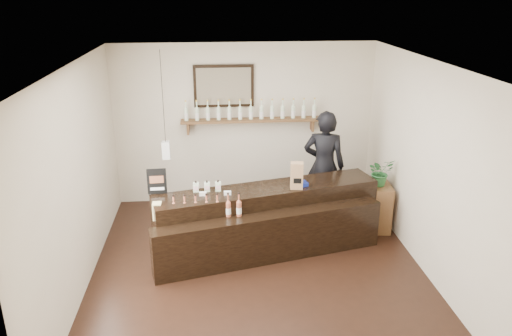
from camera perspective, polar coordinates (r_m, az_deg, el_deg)
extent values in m
plane|color=black|center=(7.00, 0.24, -11.52)|extent=(5.00, 5.00, 0.00)
plane|color=beige|center=(8.76, -1.31, 5.06)|extent=(4.50, 0.00, 4.50)
plane|color=beige|center=(4.16, 3.66, -13.06)|extent=(4.50, 0.00, 4.50)
plane|color=beige|center=(6.57, -19.67, -1.35)|extent=(0.00, 5.00, 5.00)
plane|color=beige|center=(6.96, 19.04, -0.11)|extent=(0.00, 5.00, 5.00)
plane|color=white|center=(6.03, 0.28, 11.78)|extent=(5.00, 5.00, 0.00)
cube|color=brown|center=(8.61, -0.59, 5.49)|extent=(2.40, 0.25, 0.04)
cube|color=brown|center=(8.65, -7.77, 4.56)|extent=(0.04, 0.20, 0.20)
cube|color=brown|center=(8.82, 6.43, 4.92)|extent=(0.04, 0.20, 0.20)
cube|color=black|center=(8.56, -3.71, 9.34)|extent=(1.02, 0.04, 0.72)
cube|color=#49412F|center=(8.53, -3.70, 9.31)|extent=(0.92, 0.01, 0.62)
cube|color=white|center=(7.95, -10.24, 2.03)|extent=(0.12, 0.12, 0.28)
cylinder|color=black|center=(7.73, -10.63, 7.99)|extent=(0.01, 0.01, 1.41)
cylinder|color=silver|center=(8.57, -7.99, 6.06)|extent=(0.07, 0.07, 0.20)
cone|color=silver|center=(8.54, -8.03, 6.89)|extent=(0.07, 0.07, 0.05)
cylinder|color=silver|center=(8.52, -8.05, 7.28)|extent=(0.02, 0.02, 0.07)
cylinder|color=gold|center=(8.51, -8.07, 7.59)|extent=(0.03, 0.03, 0.02)
cylinder|color=white|center=(8.57, -7.98, 5.93)|extent=(0.07, 0.07, 0.09)
cylinder|color=silver|center=(8.56, -6.76, 6.10)|extent=(0.07, 0.07, 0.20)
cone|color=silver|center=(8.53, -6.79, 6.93)|extent=(0.07, 0.07, 0.05)
cylinder|color=silver|center=(8.52, -6.81, 7.33)|extent=(0.02, 0.02, 0.07)
cylinder|color=gold|center=(8.51, -6.82, 7.63)|extent=(0.03, 0.03, 0.02)
cylinder|color=white|center=(8.56, -6.75, 5.97)|extent=(0.07, 0.07, 0.09)
cylinder|color=silver|center=(8.56, -5.52, 6.15)|extent=(0.07, 0.07, 0.20)
cone|color=silver|center=(8.53, -5.55, 6.97)|extent=(0.07, 0.07, 0.05)
cylinder|color=silver|center=(8.51, -5.57, 7.37)|extent=(0.02, 0.02, 0.07)
cylinder|color=gold|center=(8.50, -5.58, 7.68)|extent=(0.03, 0.03, 0.02)
cylinder|color=white|center=(8.56, -5.52, 6.01)|extent=(0.07, 0.07, 0.09)
cylinder|color=silver|center=(8.56, -4.29, 6.18)|extent=(0.07, 0.07, 0.20)
cone|color=silver|center=(8.53, -4.31, 7.01)|extent=(0.07, 0.07, 0.05)
cylinder|color=silver|center=(8.51, -4.32, 7.41)|extent=(0.02, 0.02, 0.07)
cylinder|color=gold|center=(8.50, -4.33, 7.71)|extent=(0.03, 0.03, 0.02)
cylinder|color=white|center=(8.56, -4.29, 6.05)|extent=(0.07, 0.07, 0.09)
cylinder|color=silver|center=(8.56, -3.06, 6.22)|extent=(0.07, 0.07, 0.20)
cone|color=silver|center=(8.53, -3.07, 7.05)|extent=(0.07, 0.07, 0.05)
cylinder|color=silver|center=(8.52, -3.08, 7.44)|extent=(0.02, 0.02, 0.07)
cylinder|color=gold|center=(8.51, -3.08, 7.75)|extent=(0.03, 0.03, 0.02)
cylinder|color=white|center=(8.57, -3.05, 6.09)|extent=(0.07, 0.07, 0.09)
cylinder|color=silver|center=(8.57, -1.82, 6.25)|extent=(0.07, 0.07, 0.20)
cone|color=silver|center=(8.54, -1.83, 7.08)|extent=(0.07, 0.07, 0.05)
cylinder|color=silver|center=(8.53, -1.84, 7.47)|extent=(0.02, 0.02, 0.07)
cylinder|color=gold|center=(8.52, -1.84, 7.78)|extent=(0.03, 0.03, 0.02)
cylinder|color=white|center=(8.57, -1.82, 6.12)|extent=(0.07, 0.07, 0.09)
cylinder|color=silver|center=(8.58, -0.59, 6.28)|extent=(0.07, 0.07, 0.20)
cone|color=silver|center=(8.55, -0.60, 7.11)|extent=(0.07, 0.07, 0.05)
cylinder|color=silver|center=(8.54, -0.60, 7.50)|extent=(0.02, 0.02, 0.07)
cylinder|color=gold|center=(8.53, -0.60, 7.81)|extent=(0.03, 0.03, 0.02)
cylinder|color=white|center=(8.59, -0.59, 6.15)|extent=(0.07, 0.07, 0.09)
cylinder|color=silver|center=(8.60, 0.63, 6.31)|extent=(0.07, 0.07, 0.20)
cone|color=silver|center=(8.57, 0.63, 7.13)|extent=(0.07, 0.07, 0.05)
cylinder|color=silver|center=(8.56, 0.64, 7.53)|extent=(0.02, 0.02, 0.07)
cylinder|color=gold|center=(8.55, 0.64, 7.83)|extent=(0.03, 0.03, 0.02)
cylinder|color=white|center=(8.60, 0.63, 6.18)|extent=(0.07, 0.07, 0.09)
cylinder|color=silver|center=(8.62, 1.85, 6.33)|extent=(0.07, 0.07, 0.20)
cone|color=silver|center=(8.59, 1.86, 7.16)|extent=(0.07, 0.07, 0.05)
cylinder|color=silver|center=(8.58, 1.86, 7.55)|extent=(0.02, 0.02, 0.07)
cylinder|color=gold|center=(8.57, 1.87, 7.85)|extent=(0.03, 0.03, 0.02)
cylinder|color=white|center=(8.62, 1.85, 6.20)|extent=(0.07, 0.07, 0.09)
cylinder|color=silver|center=(8.64, 3.06, 6.35)|extent=(0.07, 0.07, 0.20)
cone|color=silver|center=(8.61, 3.08, 7.17)|extent=(0.07, 0.07, 0.05)
cylinder|color=silver|center=(8.60, 3.09, 7.56)|extent=(0.02, 0.02, 0.07)
cylinder|color=gold|center=(8.59, 3.09, 7.87)|extent=(0.03, 0.03, 0.02)
cylinder|color=white|center=(8.65, 3.06, 6.22)|extent=(0.07, 0.07, 0.09)
cylinder|color=silver|center=(8.67, 4.27, 6.37)|extent=(0.07, 0.07, 0.20)
cone|color=silver|center=(8.64, 4.29, 7.19)|extent=(0.07, 0.07, 0.05)
cylinder|color=silver|center=(8.63, 4.30, 7.58)|extent=(0.02, 0.02, 0.07)
cylinder|color=gold|center=(8.62, 4.31, 7.88)|extent=(0.03, 0.03, 0.02)
cylinder|color=white|center=(8.68, 4.27, 6.24)|extent=(0.07, 0.07, 0.09)
cylinder|color=silver|center=(8.70, 5.47, 6.39)|extent=(0.07, 0.07, 0.20)
cone|color=silver|center=(8.67, 5.50, 7.20)|extent=(0.07, 0.07, 0.05)
cylinder|color=silver|center=(8.66, 5.51, 7.59)|extent=(0.02, 0.02, 0.07)
cylinder|color=gold|center=(8.65, 5.52, 7.89)|extent=(0.03, 0.03, 0.02)
cylinder|color=white|center=(8.71, 5.46, 6.26)|extent=(0.07, 0.07, 0.09)
cylinder|color=silver|center=(8.74, 6.66, 6.40)|extent=(0.07, 0.07, 0.20)
cone|color=silver|center=(8.71, 6.69, 7.21)|extent=(0.07, 0.07, 0.05)
cylinder|color=silver|center=(8.70, 6.71, 7.60)|extent=(0.02, 0.02, 0.07)
cylinder|color=gold|center=(8.69, 6.72, 7.90)|extent=(0.03, 0.03, 0.02)
cylinder|color=white|center=(8.74, 6.65, 6.27)|extent=(0.07, 0.07, 0.09)
cube|color=black|center=(7.41, 1.28, -5.56)|extent=(3.36, 1.36, 0.93)
cube|color=black|center=(7.07, 1.67, -7.91)|extent=(3.29, 1.08, 0.70)
cube|color=white|center=(6.97, -6.09, -2.96)|extent=(0.10, 0.04, 0.05)
cube|color=white|center=(6.98, -3.28, -2.87)|extent=(0.10, 0.04, 0.05)
cube|color=#FBEB99|center=(6.89, -11.18, -5.29)|extent=(0.12, 0.12, 0.12)
cube|color=#FBEB99|center=(6.84, -11.25, -4.39)|extent=(0.12, 0.12, 0.12)
cube|color=silver|center=(7.12, -6.87, -2.19)|extent=(0.08, 0.08, 0.13)
cube|color=beige|center=(7.08, -6.88, -2.32)|extent=(0.07, 0.00, 0.06)
cylinder|color=black|center=(7.09, -6.90, -1.60)|extent=(0.02, 0.02, 0.03)
cube|color=silver|center=(7.11, -5.62, -2.15)|extent=(0.08, 0.08, 0.13)
cube|color=beige|center=(7.07, -5.62, -2.29)|extent=(0.07, 0.00, 0.06)
cylinder|color=black|center=(7.08, -5.64, -1.56)|extent=(0.02, 0.02, 0.03)
cube|color=silver|center=(7.11, -4.36, -2.11)|extent=(0.08, 0.08, 0.13)
cube|color=beige|center=(7.07, -4.35, -2.25)|extent=(0.07, 0.00, 0.06)
cylinder|color=black|center=(7.08, -4.37, -1.52)|extent=(0.02, 0.02, 0.03)
cylinder|color=#AB563A|center=(6.85, -9.33, -4.93)|extent=(0.07, 0.07, 0.20)
cone|color=#AB563A|center=(6.80, -9.39, -3.96)|extent=(0.07, 0.07, 0.05)
cylinder|color=#AB563A|center=(6.77, -9.42, -3.50)|extent=(0.02, 0.02, 0.07)
cylinder|color=black|center=(6.76, -9.44, -3.13)|extent=(0.03, 0.03, 0.02)
cylinder|color=white|center=(6.86, -9.32, -5.09)|extent=(0.07, 0.07, 0.09)
cylinder|color=#AB563A|center=(6.84, -8.11, -4.90)|extent=(0.07, 0.07, 0.20)
cone|color=#AB563A|center=(6.79, -8.16, -3.93)|extent=(0.07, 0.07, 0.05)
cylinder|color=#AB563A|center=(6.76, -8.18, -3.47)|extent=(0.02, 0.02, 0.07)
cylinder|color=black|center=(6.75, -8.20, -3.10)|extent=(0.03, 0.03, 0.02)
cylinder|color=white|center=(6.85, -8.10, -5.06)|extent=(0.07, 0.07, 0.09)
cylinder|color=#AB563A|center=(6.83, -6.88, -4.87)|extent=(0.07, 0.07, 0.20)
cone|color=#AB563A|center=(6.78, -6.92, -3.90)|extent=(0.07, 0.07, 0.05)
cylinder|color=#AB563A|center=(6.76, -6.94, -3.43)|extent=(0.02, 0.02, 0.07)
cylinder|color=black|center=(6.74, -6.96, -3.06)|extent=(0.03, 0.03, 0.02)
cylinder|color=white|center=(6.84, -6.87, -5.02)|extent=(0.07, 0.07, 0.09)
cylinder|color=#AB563A|center=(6.83, -5.65, -4.83)|extent=(0.07, 0.07, 0.20)
cone|color=#AB563A|center=(6.78, -5.68, -3.86)|extent=(0.07, 0.07, 0.05)
cylinder|color=#AB563A|center=(6.75, -5.70, -3.39)|extent=(0.02, 0.02, 0.07)
cylinder|color=black|center=(6.73, -5.71, -3.03)|extent=(0.03, 0.03, 0.02)
cylinder|color=white|center=(6.84, -5.64, -4.99)|extent=(0.07, 0.07, 0.09)
cylinder|color=#AB563A|center=(6.83, -4.41, -4.79)|extent=(0.07, 0.07, 0.20)
cone|color=#AB563A|center=(6.78, -4.44, -3.82)|extent=(0.07, 0.07, 0.05)
cylinder|color=#AB563A|center=(6.75, -4.46, -3.35)|extent=(0.02, 0.02, 0.07)
cylinder|color=black|center=(6.73, -4.47, -2.99)|extent=(0.03, 0.03, 0.02)
cylinder|color=white|center=(6.84, -4.41, -4.95)|extent=(0.07, 0.07, 0.09)
cylinder|color=#AB563A|center=(6.83, -3.18, -4.75)|extent=(0.07, 0.07, 0.20)
cone|color=#AB563A|center=(6.78, -3.20, -3.78)|extent=(0.07, 0.07, 0.05)
cylinder|color=#AB563A|center=(6.75, -3.21, -3.31)|extent=(0.02, 0.02, 0.07)
cylinder|color=black|center=(6.74, -3.22, -2.95)|extent=(0.03, 0.03, 0.02)
cylinder|color=white|center=(6.84, -3.18, -4.91)|extent=(0.07, 0.07, 0.09)
cylinder|color=#AB563A|center=(6.84, -1.95, -4.71)|extent=(0.07, 0.07, 0.20)
cone|color=#AB563A|center=(6.78, -1.97, -3.74)|extent=(0.07, 0.07, 0.05)
cylinder|color=#AB563A|center=(6.76, -1.97, -3.27)|extent=(0.02, 0.02, 0.07)
cylinder|color=black|center=(6.74, -1.98, -2.90)|extent=(0.03, 0.03, 0.02)
cylinder|color=white|center=(6.85, -1.95, -4.87)|extent=(0.07, 0.07, 0.09)
cube|color=black|center=(7.07, -11.27, -1.51)|extent=(0.27, 0.03, 0.37)
cube|color=brown|center=(7.05, -11.29, -1.30)|extent=(0.19, 0.01, 0.11)
cube|color=white|center=(7.10, -11.22, -2.34)|extent=(0.19, 0.01, 0.04)
cube|color=#996E4A|center=(7.15, 4.68, -0.87)|extent=(0.20, 0.16, 0.39)
cube|color=black|center=(7.11, 4.76, -1.49)|extent=(0.11, 0.02, 0.08)
cube|color=#1729A2|center=(7.27, 5.52, -1.93)|extent=(0.13, 0.09, 0.06)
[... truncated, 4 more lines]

